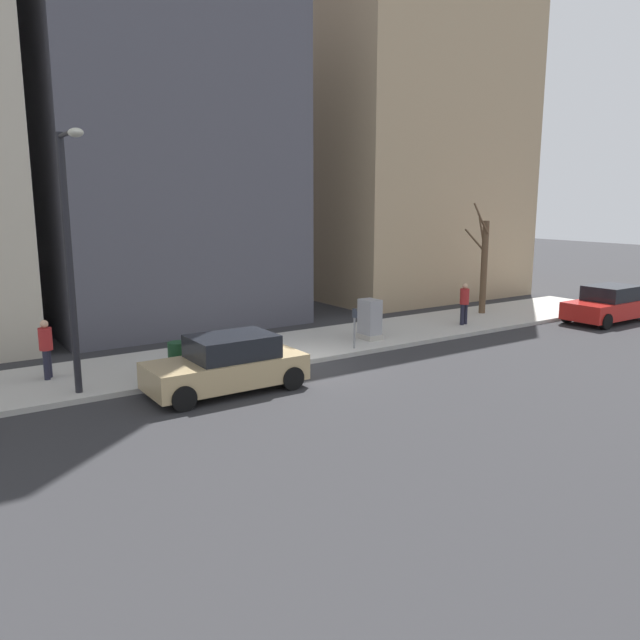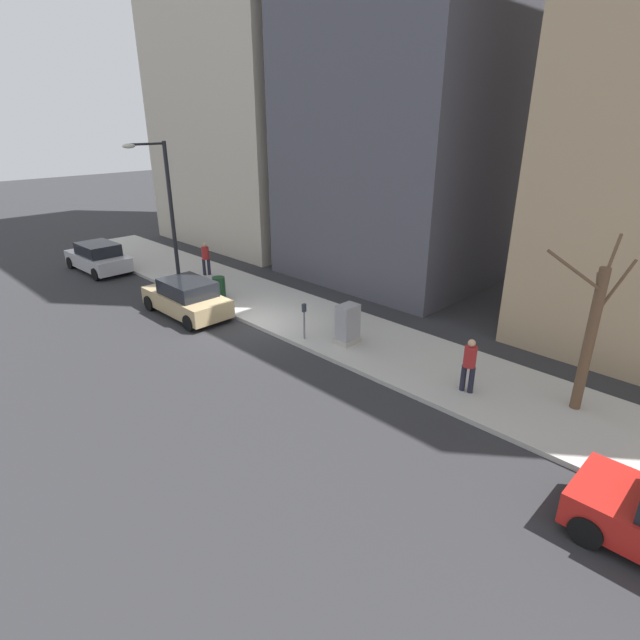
% 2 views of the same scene
% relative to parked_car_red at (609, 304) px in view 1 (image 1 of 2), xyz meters
% --- Properties ---
extents(ground_plane, '(120.00, 120.00, 0.00)m').
position_rel_parked_car_red_xyz_m(ground_plane, '(1.22, 14.75, -0.74)').
color(ground_plane, '#2B2B2D').
extents(sidewalk, '(4.00, 36.00, 0.15)m').
position_rel_parked_car_red_xyz_m(sidewalk, '(3.22, 14.75, -0.66)').
color(sidewalk, '#B2AFA8').
rests_on(sidewalk, ground).
extents(parked_car_red, '(1.97, 4.22, 1.52)m').
position_rel_parked_car_red_xyz_m(parked_car_red, '(0.00, 0.00, 0.00)').
color(parked_car_red, red).
rests_on(parked_car_red, ground).
extents(parked_car_tan, '(1.94, 4.21, 1.52)m').
position_rel_parked_car_red_xyz_m(parked_car_tan, '(0.14, 17.51, 0.00)').
color(parked_car_tan, tan).
rests_on(parked_car_tan, ground).
extents(parking_meter, '(0.14, 0.10, 1.35)m').
position_rel_parked_car_red_xyz_m(parking_meter, '(1.67, 12.11, 0.24)').
color(parking_meter, slate).
rests_on(parking_meter, sidewalk).
extents(utility_box, '(0.83, 0.61, 1.43)m').
position_rel_parked_car_red_xyz_m(utility_box, '(2.52, 10.79, 0.11)').
color(utility_box, '#A8A399').
rests_on(utility_box, sidewalk).
extents(streetlamp, '(1.97, 0.32, 6.50)m').
position_rel_parked_car_red_xyz_m(streetlamp, '(1.51, 20.96, 3.28)').
color(streetlamp, black).
rests_on(streetlamp, sidewalk).
extents(bare_tree, '(1.56, 1.73, 4.76)m').
position_rel_parked_car_red_xyz_m(bare_tree, '(3.84, 3.47, 1.60)').
color(bare_tree, brown).
rests_on(bare_tree, sidewalk).
extents(trash_bin, '(0.56, 0.56, 0.90)m').
position_rel_parked_car_red_xyz_m(trash_bin, '(2.12, 18.12, -0.14)').
color(trash_bin, '#14381E').
rests_on(trash_bin, sidewalk).
extents(pedestrian_near_meter, '(0.36, 0.39, 1.66)m').
position_rel_parked_car_red_xyz_m(pedestrian_near_meter, '(2.47, 6.04, 0.35)').
color(pedestrian_near_meter, '#1E1E2D').
rests_on(pedestrian_near_meter, sidewalk).
extents(pedestrian_midblock, '(0.38, 0.36, 1.66)m').
position_rel_parked_car_red_xyz_m(pedestrian_midblock, '(3.58, 21.36, 0.35)').
color(pedestrian_midblock, '#1E1E2D').
rests_on(pedestrian_midblock, sidewalk).
extents(office_tower_left, '(10.96, 10.96, 18.25)m').
position_rel_parked_car_red_xyz_m(office_tower_left, '(12.21, 1.77, 8.39)').
color(office_tower_left, tan).
rests_on(office_tower_left, ground).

